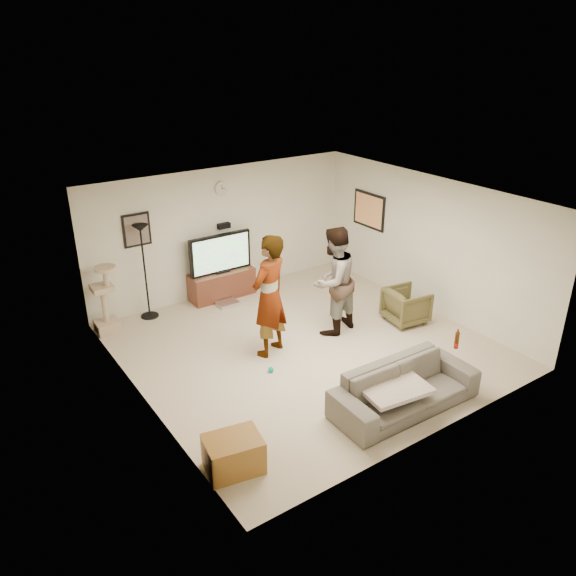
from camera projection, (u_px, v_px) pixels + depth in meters
floor at (305, 347)px, 9.30m from camera, size 5.50×5.50×0.02m
ceiling at (307, 199)px, 8.27m from camera, size 5.50×5.50×0.02m
wall_back at (223, 231)px, 10.86m from camera, size 5.50×0.04×2.50m
wall_front at (441, 351)px, 6.72m from camera, size 5.50×0.04×2.50m
wall_left at (138, 323)px, 7.37m from camera, size 0.04×5.50×2.50m
wall_right at (428, 244)px, 10.20m from camera, size 0.04×5.50×2.50m
wall_clock at (221, 189)px, 10.49m from camera, size 0.26×0.04×0.26m
wall_speaker at (224, 226)px, 10.76m from camera, size 0.25×0.10×0.10m
picture_back at (137, 230)px, 9.82m from camera, size 0.42×0.03×0.52m
picture_right at (369, 210)px, 11.30m from camera, size 0.03×0.78×0.62m
tv_stand at (222, 284)px, 10.97m from camera, size 1.29×0.45×0.54m
console_box at (227, 303)px, 10.71m from camera, size 0.40×0.30×0.07m
tv at (220, 253)px, 10.71m from camera, size 1.27×0.08×0.75m
tv_screen at (222, 254)px, 10.67m from camera, size 1.17×0.01×0.66m
floor_lamp at (145, 272)px, 9.94m from camera, size 0.32×0.32×1.75m
cat_tree at (104, 300)px, 9.53m from camera, size 0.39×0.39×1.22m
person_left at (269, 296)px, 8.73m from camera, size 0.86×0.72×2.00m
person_right at (333, 281)px, 9.41m from camera, size 1.06×0.91×1.89m
sofa at (405, 388)px, 7.64m from camera, size 2.14×0.88×0.62m
throw_blanket at (393, 387)px, 7.48m from camera, size 0.98×0.81×0.06m
beer_bottle at (457, 340)px, 7.97m from camera, size 0.06×0.06×0.25m
armchair at (406, 306)px, 9.99m from camera, size 0.78×0.76×0.63m
side_table at (233, 454)px, 6.57m from camera, size 0.74×0.61×0.44m
toy_ball at (271, 370)px, 8.56m from camera, size 0.09×0.09×0.09m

